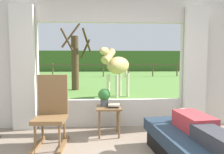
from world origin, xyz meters
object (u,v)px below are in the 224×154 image
(rocking_chair, at_px, (52,111))
(side_table, at_px, (109,112))
(reclining_person, at_px, (201,127))
(book_stack, at_px, (114,106))
(potted_plant, at_px, (104,96))
(recliner_sofa, at_px, (198,149))
(horse, at_px, (117,66))
(pasture_tree, at_px, (75,60))

(rocking_chair, distance_m, side_table, 1.00)
(reclining_person, xyz_separation_m, side_table, (-1.10, 1.21, -0.10))
(rocking_chair, xyz_separation_m, book_stack, (1.02, 0.29, 0.01))
(rocking_chair, height_order, book_stack, rocking_chair)
(side_table, xyz_separation_m, potted_plant, (-0.08, 0.06, 0.28))
(potted_plant, bearing_deg, reclining_person, -47.11)
(side_table, bearing_deg, rocking_chair, -159.39)
(side_table, bearing_deg, reclining_person, -47.73)
(recliner_sofa, height_order, rocking_chair, rocking_chair)
(rocking_chair, relative_size, horse, 0.65)
(potted_plant, bearing_deg, book_stack, -35.66)
(side_table, bearing_deg, recliner_sofa, -46.53)
(rocking_chair, bearing_deg, reclining_person, -21.56)
(rocking_chair, height_order, side_table, rocking_chair)
(rocking_chair, relative_size, side_table, 2.15)
(potted_plant, bearing_deg, side_table, -36.87)
(reclining_person, height_order, potted_plant, potted_plant)
(side_table, xyz_separation_m, pasture_tree, (-1.26, 5.65, 0.94))
(potted_plant, distance_m, book_stack, 0.25)
(potted_plant, relative_size, book_stack, 1.50)
(reclining_person, relative_size, rocking_chair, 1.28)
(rocking_chair, xyz_separation_m, potted_plant, (0.85, 0.41, 0.16))
(recliner_sofa, distance_m, side_table, 1.61)
(rocking_chair, distance_m, horse, 4.08)
(rocking_chair, bearing_deg, recliner_sofa, -20.35)
(pasture_tree, bearing_deg, horse, -52.44)
(reclining_person, bearing_deg, book_stack, 124.98)
(recliner_sofa, distance_m, book_stack, 1.53)
(recliner_sofa, bearing_deg, pasture_tree, 102.76)
(horse, bearing_deg, book_stack, 117.31)
(potted_plant, xyz_separation_m, pasture_tree, (-1.18, 5.59, 0.66))
(book_stack, bearing_deg, side_table, 145.50)
(reclining_person, relative_size, book_stack, 6.74)
(reclining_person, bearing_deg, side_table, 125.87)
(horse, height_order, pasture_tree, pasture_tree)
(rocking_chair, relative_size, book_stack, 5.26)
(book_stack, height_order, pasture_tree, pasture_tree)
(book_stack, distance_m, pasture_tree, 5.92)
(potted_plant, height_order, pasture_tree, pasture_tree)
(horse, relative_size, pasture_tree, 0.57)
(reclining_person, bearing_deg, rocking_chair, 150.63)
(pasture_tree, bearing_deg, book_stack, -76.69)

